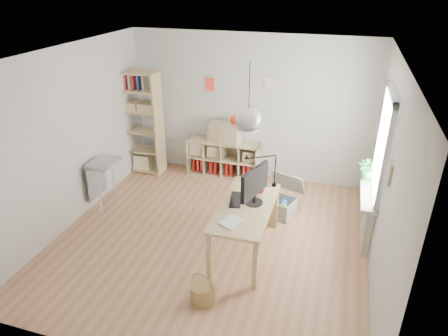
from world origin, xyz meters
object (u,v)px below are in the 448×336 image
(cube_shelf, at_px, (223,160))
(tall_bookshelf, at_px, (140,119))
(storage_chest, at_px, (279,201))
(chair, at_px, (249,201))
(monitor, at_px, (255,184))
(desk, at_px, (246,212))
(drawer_chest, at_px, (225,133))

(cube_shelf, distance_m, tall_bookshelf, 1.77)
(tall_bookshelf, bearing_deg, storage_chest, -15.31)
(cube_shelf, bearing_deg, chair, -60.47)
(storage_chest, xyz_separation_m, monitor, (-0.19, -1.06, 0.85))
(desk, bearing_deg, monitor, 49.92)
(storage_chest, bearing_deg, tall_bookshelf, -175.93)
(cube_shelf, xyz_separation_m, tall_bookshelf, (-1.56, -0.28, 0.79))
(cube_shelf, distance_m, monitor, 2.51)
(cube_shelf, bearing_deg, drawer_chest, -35.49)
(cube_shelf, distance_m, drawer_chest, 0.61)
(desk, distance_m, drawer_chest, 2.41)
(desk, distance_m, storage_chest, 1.28)
(storage_chest, bearing_deg, monitor, -80.92)
(cube_shelf, bearing_deg, desk, -65.39)
(chair, distance_m, monitor, 0.78)
(desk, height_order, chair, chair)
(chair, distance_m, storage_chest, 0.73)
(cube_shelf, bearing_deg, storage_chest, -39.30)
(tall_bookshelf, xyz_separation_m, drawer_chest, (1.62, 0.24, -0.19))
(drawer_chest, bearing_deg, chair, -52.31)
(cube_shelf, xyz_separation_m, monitor, (1.11, -2.13, 0.75))
(storage_chest, bearing_deg, cube_shelf, 160.08)
(tall_bookshelf, distance_m, chair, 2.89)
(tall_bookshelf, xyz_separation_m, chair, (2.49, -1.35, -0.61))
(monitor, bearing_deg, drawer_chest, 134.93)
(desk, distance_m, chair, 0.64)
(monitor, height_order, drawer_chest, monitor)
(cube_shelf, distance_m, chair, 1.88)
(cube_shelf, height_order, drawer_chest, drawer_chest)
(storage_chest, bearing_deg, desk, -84.12)
(chair, xyz_separation_m, drawer_chest, (-0.86, 1.59, 0.43))
(desk, height_order, monitor, monitor)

